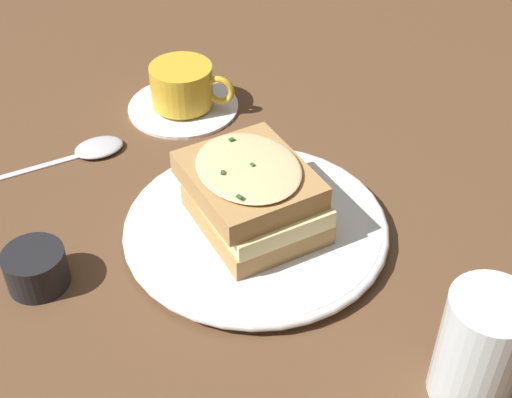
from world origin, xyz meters
TOP-DOWN VIEW (x-y plane):
  - ground_plane at (0.00, 0.00)m, footprint 2.40×2.40m
  - dinner_plate at (-0.01, -0.02)m, footprint 0.27×0.27m
  - sandwich at (-0.01, -0.02)m, footprint 0.16×0.16m
  - teacup_with_saucer at (0.22, 0.07)m, footprint 0.14×0.14m
  - water_glass at (-0.19, -0.20)m, footprint 0.07×0.07m
  - spoon at (0.13, 0.17)m, footprint 0.10×0.16m
  - condiment_pot at (-0.08, 0.18)m, footprint 0.06×0.06m

SIDE VIEW (x-z plane):
  - ground_plane at x=0.00m, z-range 0.00..0.00m
  - spoon at x=0.13m, z-range 0.00..0.01m
  - dinner_plate at x=-0.01m, z-range 0.00..0.02m
  - condiment_pot at x=-0.08m, z-range 0.00..0.04m
  - teacup_with_saucer at x=0.22m, z-range -0.01..0.05m
  - sandwich at x=-0.01m, z-range 0.02..0.09m
  - water_glass at x=-0.19m, z-range 0.00..0.11m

